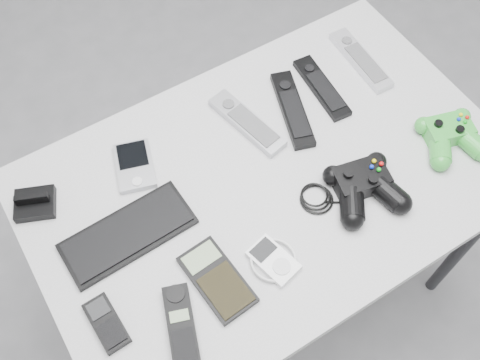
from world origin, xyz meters
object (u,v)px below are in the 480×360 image
controller_black (364,185)px  mobile_phone (106,323)px  pda_keyboard (128,233)px  calculator (217,279)px  remote_silver_b (361,60)px  mp3_player (273,260)px  pda (134,165)px  remote_black_b (322,87)px  controller_green (451,134)px  cordless_handset (181,327)px  remote_black_a (292,109)px  desk (269,191)px  remote_silver_a (247,122)px

controller_black → mobile_phone: bearing=-169.9°
pda_keyboard → calculator: size_ratio=1.63×
remote_silver_b → mp3_player: (-0.48, -0.33, -0.00)m
pda → remote_black_b: same height
controller_green → cordless_handset: bearing=-158.6°
remote_black_a → controller_green: 0.37m
desk → remote_black_b: (0.24, 0.14, 0.07)m
pda → cordless_handset: cordless_handset is taller
mobile_phone → pda_keyboard: bearing=49.4°
remote_black_b → mp3_player: size_ratio=1.96×
pda_keyboard → mp3_player: (0.22, -0.21, 0.00)m
pda → remote_silver_a: bearing=10.8°
remote_black_b → calculator: remote_black_b is taller
remote_black_b → cordless_handset: 0.66m
cordless_handset → calculator: size_ratio=0.96×
remote_silver_a → controller_green: 0.47m
controller_green → controller_black: bearing=-162.9°
remote_silver_a → mp3_player: 0.35m
calculator → mp3_player: mp3_player is taller
calculator → mobile_phone: bearing=166.4°
pda_keyboard → remote_silver_a: remote_silver_a is taller
pda → mobile_phone: bearing=-107.5°
remote_black_b → controller_green: 0.32m
desk → mp3_player: bearing=-121.7°
remote_black_a → controller_green: controller_green is taller
desk → pda: bearing=143.4°
remote_silver_b → calculator: 0.68m
pda_keyboard → mp3_player: bearing=-45.2°
remote_silver_a → mp3_player: (-0.14, -0.32, -0.00)m
mobile_phone → calculator: mobile_phone is taller
mobile_phone → calculator: bearing=-11.2°
remote_silver_b → calculator: (-0.60, -0.31, -0.00)m
calculator → pda_keyboard: bearing=115.5°
desk → controller_green: (0.40, -0.13, 0.09)m
remote_black_b → controller_black: bearing=-103.0°
desk → mobile_phone: bearing=-166.3°
pda_keyboard → remote_black_a: remote_black_a is taller
mp3_player → controller_green: bearing=-8.9°
desk → pda: 0.31m
pda → mobile_phone: pda is taller
remote_black_b → remote_black_a: bearing=-164.6°
calculator → controller_black: size_ratio=0.62×
pda → cordless_handset: 0.38m
controller_green → remote_black_b: bearing=136.8°
remote_silver_a → controller_green: (0.37, -0.28, 0.01)m
calculator → controller_green: controller_green is taller
remote_silver_b → controller_black: controller_black is taller
remote_black_a → mp3_player: bearing=-111.5°
desk → pda: (-0.24, 0.18, 0.07)m
remote_black_b → controller_green: bearing=-54.7°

